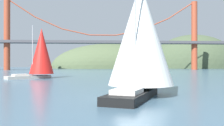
{
  "coord_description": "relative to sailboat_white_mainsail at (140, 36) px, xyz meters",
  "views": [
    {
      "loc": [
        -3.06,
        -20.84,
        2.9
      ],
      "look_at": [
        0.0,
        27.38,
        3.02
      ],
      "focal_mm": 39.48,
      "sensor_mm": 36.0,
      "label": 1
    }
  ],
  "objects": [
    {
      "name": "ground_plane",
      "position": [
        -0.94,
        -1.39,
        -5.45
      ],
      "size": [
        360.0,
        360.0,
        0.0
      ],
      "primitive_type": "plane",
      "color": "#426075"
    },
    {
      "name": "headland_right",
      "position": [
        59.06,
        133.61,
        -5.45
      ],
      "size": [
        58.76,
        44.0,
        43.31
      ],
      "primitive_type": "ellipsoid",
      "color": "#425138",
      "rests_on": "ground_plane"
    },
    {
      "name": "headland_center",
      "position": [
        4.06,
        133.61,
        -5.45
      ],
      "size": [
        73.06,
        44.0,
        30.98
      ],
      "primitive_type": "ellipsoid",
      "color": "#4C5B3D",
      "rests_on": "ground_plane"
    },
    {
      "name": "suspension_bridge",
      "position": [
        -0.94,
        93.61,
        8.93
      ],
      "size": [
        124.27,
        6.0,
        33.01
      ],
      "color": "#A34228",
      "rests_on": "ground_plane"
    },
    {
      "name": "sailboat_white_mainsail",
      "position": [
        0.0,
        0.0,
        0.0
      ],
      "size": [
        7.95,
        10.81,
        10.89
      ],
      "color": "black",
      "rests_on": "ground_plane"
    },
    {
      "name": "sailboat_red_spinnaker",
      "position": [
        -15.1,
        27.59,
        -0.35
      ],
      "size": [
        9.6,
        8.42,
        10.39
      ],
      "color": "#B7B2A8",
      "rests_on": "ground_plane"
    }
  ]
}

